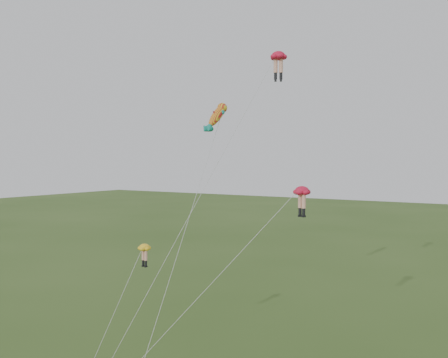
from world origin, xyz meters
The scene contains 4 objects.
legs_kite_red_high centered at (5.48, 8.42, 22.17)m, with size 8.65×12.21×23.14m.
legs_kite_red_mid centered at (8.69, 5.76, 11.97)m, with size 9.58×10.23×12.73m.
legs_kite_yellow centered at (-1.18, 0.27, 7.78)m, with size 3.30×3.32×8.47m.
fish_kite centered at (0.28, 7.99, 18.23)m, with size 1.33×10.78×19.65m.
Camera 1 is at (23.20, -27.05, 14.60)m, focal length 40.00 mm.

